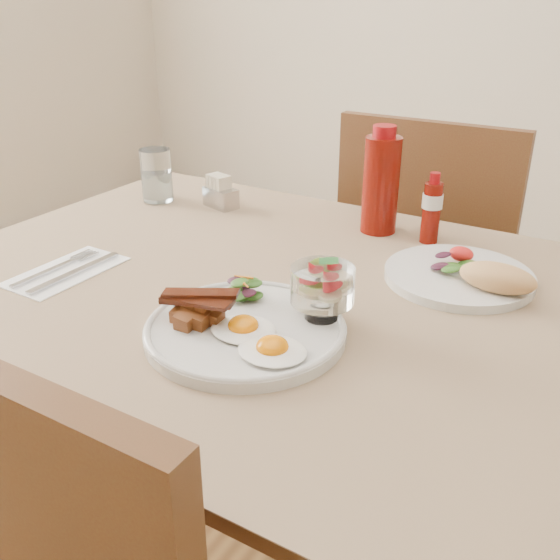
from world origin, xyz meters
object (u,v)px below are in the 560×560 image
at_px(ketchup_bottle, 381,183).
at_px(hot_sauce_bottle, 432,209).
at_px(fruit_cup, 322,285).
at_px(second_plate, 468,275).
at_px(chair_far, 430,274).
at_px(sugar_caddy, 220,194).
at_px(water_glass, 157,179).
at_px(main_plate, 245,330).
at_px(table, 307,343).

height_order(ketchup_bottle, hot_sauce_bottle, ketchup_bottle).
xyz_separation_m(fruit_cup, second_plate, (0.14, 0.25, -0.05)).
distance_m(chair_far, sugar_caddy, 0.59).
xyz_separation_m(second_plate, hot_sauce_bottle, (-0.12, 0.15, 0.05)).
bearing_deg(sugar_caddy, chair_far, 62.58).
relative_size(fruit_cup, water_glass, 0.78).
relative_size(sugar_caddy, water_glass, 0.73).
xyz_separation_m(main_plate, ketchup_bottle, (-0.00, 0.48, 0.09)).
distance_m(main_plate, second_plate, 0.39).
distance_m(ketchup_bottle, water_glass, 0.51).
bearing_deg(fruit_cup, hot_sauce_bottle, 86.60).
bearing_deg(table, chair_far, 90.00).
height_order(chair_far, ketchup_bottle, ketchup_bottle).
height_order(ketchup_bottle, sugar_caddy, ketchup_bottle).
xyz_separation_m(table, sugar_caddy, (-0.37, 0.28, 0.12)).
xyz_separation_m(fruit_cup, water_glass, (-0.58, 0.32, -0.01)).
bearing_deg(chair_far, table, -90.00).
height_order(table, hot_sauce_bottle, hot_sauce_bottle).
distance_m(table, ketchup_bottle, 0.37).
height_order(chair_far, fruit_cup, chair_far).
xyz_separation_m(table, fruit_cup, (0.07, -0.08, 0.15)).
distance_m(table, main_plate, 0.18).
relative_size(table, sugar_caddy, 15.54).
xyz_separation_m(table, ketchup_bottle, (-0.02, 0.32, 0.19)).
height_order(fruit_cup, ketchup_bottle, ketchup_bottle).
distance_m(second_plate, sugar_caddy, 0.59).
bearing_deg(sugar_caddy, table, -20.44).
bearing_deg(fruit_cup, sugar_caddy, 140.49).
xyz_separation_m(chair_far, fruit_cup, (0.07, -0.74, 0.29)).
distance_m(fruit_cup, sugar_caddy, 0.57).
height_order(second_plate, hot_sauce_bottle, hot_sauce_bottle).
height_order(table, sugar_caddy, sugar_caddy).
bearing_deg(sugar_caddy, main_plate, -34.12).
height_order(table, chair_far, chair_far).
xyz_separation_m(table, hot_sauce_bottle, (0.09, 0.31, 0.15)).
height_order(table, ketchup_bottle, ketchup_bottle).
distance_m(table, chair_far, 0.68).
bearing_deg(water_glass, ketchup_bottle, 8.88).
bearing_deg(water_glass, main_plate, -38.34).
bearing_deg(chair_far, fruit_cup, -84.95).
height_order(ketchup_bottle, water_glass, ketchup_bottle).
height_order(table, main_plate, main_plate).
bearing_deg(ketchup_bottle, sugar_caddy, -173.56).
bearing_deg(sugar_caddy, second_plate, 5.33).
distance_m(chair_far, ketchup_bottle, 0.47).
bearing_deg(second_plate, chair_far, 112.33).
relative_size(hot_sauce_bottle, water_glass, 1.15).
bearing_deg(water_glass, chair_far, 39.35).
distance_m(fruit_cup, water_glass, 0.66).
relative_size(main_plate, water_glass, 2.40).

